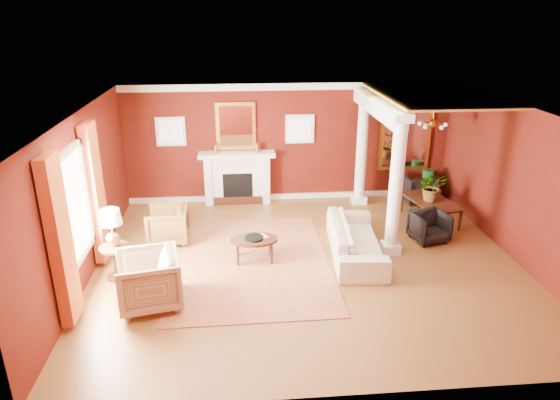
{
  "coord_description": "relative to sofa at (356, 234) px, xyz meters",
  "views": [
    {
      "loc": [
        -1.26,
        -8.38,
        4.58
      ],
      "look_at": [
        -0.5,
        0.41,
        1.15
      ],
      "focal_mm": 32.0,
      "sensor_mm": 36.0,
      "label": 1
    }
  ],
  "objects": [
    {
      "name": "left_window",
      "position": [
        -4.86,
        -0.83,
        0.96
      ],
      "size": [
        0.21,
        2.55,
        2.6
      ],
      "color": "white",
      "rests_on": "room_shell"
    },
    {
      "name": "column_back",
      "position": [
        0.73,
        2.77,
        0.97
      ],
      "size": [
        0.36,
        0.36,
        2.8
      ],
      "color": "white",
      "rests_on": "ground"
    },
    {
      "name": "potted_plant",
      "position": [
        2.05,
        1.49,
        0.61
      ],
      "size": [
        0.67,
        0.73,
        0.52
      ],
      "primitive_type": "imported",
      "rotation": [
        0.0,
        0.0,
        -0.11
      ],
      "color": "#26591E",
      "rests_on": "dining_table"
    },
    {
      "name": "room_shell",
      "position": [
        -0.97,
        -0.23,
        1.56
      ],
      "size": [
        8.04,
        7.04,
        2.92
      ],
      "color": "#56110B",
      "rests_on": "ground"
    },
    {
      "name": "amber_ceiling",
      "position": [
        1.88,
        1.52,
        2.41
      ],
      "size": [
        2.3,
        3.4,
        0.04
      ],
      "primitive_type": "cube",
      "color": "gold",
      "rests_on": "room_shell"
    },
    {
      "name": "column_front",
      "position": [
        0.73,
        0.07,
        0.97
      ],
      "size": [
        0.36,
        0.36,
        2.8
      ],
      "color": "white",
      "rests_on": "ground"
    },
    {
      "name": "flank_window_right",
      "position": [
        -0.72,
        3.23,
        1.34
      ],
      "size": [
        0.7,
        0.07,
        0.7
      ],
      "color": "white",
      "rests_on": "room_shell"
    },
    {
      "name": "dining_table",
      "position": [
        2.09,
        1.52,
        -0.05
      ],
      "size": [
        0.8,
        1.53,
        0.81
      ],
      "primitive_type": "imported",
      "rotation": [
        0.0,
        0.0,
        1.77
      ],
      "color": "black",
      "rests_on": "ground"
    },
    {
      "name": "dining_chair_near",
      "position": [
        1.68,
        0.52,
        -0.12
      ],
      "size": [
        0.8,
        0.76,
        0.69
      ],
      "primitive_type": "imported",
      "rotation": [
        0.0,
        0.0,
        0.23
      ],
      "color": "black",
      "rests_on": "ground"
    },
    {
      "name": "base_trim",
      "position": [
        -0.97,
        3.23,
        -0.4
      ],
      "size": [
        8.0,
        0.08,
        0.12
      ],
      "primitive_type": "cube",
      "color": "white",
      "rests_on": "ground"
    },
    {
      "name": "dining_mirror",
      "position": [
        1.93,
        3.22,
        1.09
      ],
      "size": [
        1.3,
        0.07,
        1.7
      ],
      "color": "gold",
      "rests_on": "room_shell"
    },
    {
      "name": "side_table",
      "position": [
        -4.47,
        -0.47,
        0.41
      ],
      "size": [
        0.53,
        0.53,
        1.32
      ],
      "rotation": [
        0.0,
        0.0,
        -0.3
      ],
      "color": "black",
      "rests_on": "ground"
    },
    {
      "name": "green_urn",
      "position": [
        2.46,
        2.77,
        -0.14
      ],
      "size": [
        0.34,
        0.34,
        0.82
      ],
      "color": "#143F1B",
      "rests_on": "ground"
    },
    {
      "name": "armchair_stripe",
      "position": [
        -3.74,
        -1.42,
        0.04
      ],
      "size": [
        1.08,
        1.13,
        1.0
      ],
      "primitive_type": "imported",
      "rotation": [
        0.0,
        0.0,
        -1.37
      ],
      "color": "tan",
      "rests_on": "ground"
    },
    {
      "name": "armchair_leopard",
      "position": [
        -3.73,
        0.95,
        -0.04
      ],
      "size": [
        0.77,
        0.82,
        0.83
      ],
      "primitive_type": "imported",
      "rotation": [
        0.0,
        0.0,
        -1.55
      ],
      "color": "black",
      "rests_on": "ground"
    },
    {
      "name": "crown_trim",
      "position": [
        -0.97,
        3.23,
        2.36
      ],
      "size": [
        8.0,
        0.08,
        0.16
      ],
      "primitive_type": "cube",
      "color": "white",
      "rests_on": "room_shell"
    },
    {
      "name": "coffee_table",
      "position": [
        -1.98,
        -0.03,
        -0.04
      ],
      "size": [
        0.91,
        0.91,
        0.46
      ],
      "rotation": [
        0.0,
        0.0,
        0.15
      ],
      "color": "black",
      "rests_on": "ground"
    },
    {
      "name": "flank_window_left",
      "position": [
        -3.82,
        3.23,
        1.34
      ],
      "size": [
        0.7,
        0.07,
        0.7
      ],
      "color": "white",
      "rests_on": "room_shell"
    },
    {
      "name": "header_beam",
      "position": [
        0.73,
        1.67,
        2.16
      ],
      "size": [
        0.3,
        3.2,
        0.32
      ],
      "primitive_type": "cube",
      "color": "white",
      "rests_on": "column_front"
    },
    {
      "name": "ground",
      "position": [
        -0.97,
        -0.23,
        -0.46
      ],
      "size": [
        8.0,
        8.0,
        0.0
      ],
      "primitive_type": "plane",
      "color": "brown",
      "rests_on": "ground"
    },
    {
      "name": "chandelier",
      "position": [
        1.93,
        1.57,
        1.79
      ],
      "size": [
        0.6,
        0.62,
        0.75
      ],
      "color": "#A27733",
      "rests_on": "room_shell"
    },
    {
      "name": "sofa",
      "position": [
        0.0,
        0.0,
        0.0
      ],
      "size": [
        0.88,
        2.41,
        0.92
      ],
      "primitive_type": "imported",
      "rotation": [
        0.0,
        0.0,
        1.49
      ],
      "color": "#EAE4C5",
      "rests_on": "ground"
    },
    {
      "name": "coffee_book",
      "position": [
        -1.9,
        -0.0,
        0.12
      ],
      "size": [
        0.17,
        0.09,
        0.24
      ],
      "primitive_type": "imported",
      "rotation": [
        0.0,
        0.0,
        0.42
      ],
      "color": "black",
      "rests_on": "coffee_table"
    },
    {
      "name": "overmantel_mirror",
      "position": [
        -2.27,
        3.22,
        1.44
      ],
      "size": [
        0.95,
        0.07,
        1.15
      ],
      "color": "gold",
      "rests_on": "fireplace"
    },
    {
      "name": "fireplace",
      "position": [
        -2.27,
        3.08,
        0.18
      ],
      "size": [
        1.85,
        0.42,
        1.29
      ],
      "color": "white",
      "rests_on": "ground"
    },
    {
      "name": "dining_chair_far",
      "position": [
        2.21,
        2.77,
        -0.08
      ],
      "size": [
        0.81,
        0.77,
        0.76
      ],
      "primitive_type": "imported",
      "rotation": [
        0.0,
        0.0,
        3.24
      ],
      "color": "black",
      "rests_on": "ground"
    },
    {
      "name": "rug",
      "position": [
        -2.08,
        -0.12,
        -0.45
      ],
      "size": [
        3.05,
        4.03,
        0.02
      ],
      "primitive_type": "cube",
      "rotation": [
        0.0,
        0.0,
        0.01
      ],
      "color": "maroon",
      "rests_on": "ground"
    }
  ]
}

